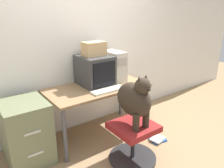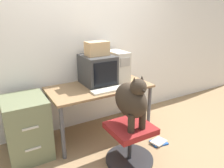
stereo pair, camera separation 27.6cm
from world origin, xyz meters
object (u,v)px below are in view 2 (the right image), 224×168
office_chair (130,143)px  cardboard_box (97,49)px  crt_monitor (98,70)px  pc_tower (117,66)px  filing_cabinet (27,127)px  dog (132,100)px  keyboard (109,90)px  book_stack_floor (159,142)px

office_chair → cardboard_box: cardboard_box is taller
crt_monitor → pc_tower: (0.34, 0.01, 0.01)m
filing_cabinet → cardboard_box: size_ratio=2.54×
dog → cardboard_box: size_ratio=2.08×
keyboard → filing_cabinet: bearing=167.7°
office_chair → cardboard_box: size_ratio=1.93×
pc_tower → office_chair: (-0.35, -0.87, -0.70)m
keyboard → crt_monitor: bearing=89.3°
pc_tower → cardboard_box: 0.44m
keyboard → dog: bearing=-91.4°
dog → filing_cabinet: 1.34m
pc_tower → dog: bearing=-112.0°
dog → book_stack_floor: bearing=10.2°
crt_monitor → filing_cabinet: crt_monitor is taller
filing_cabinet → cardboard_box: (1.04, 0.11, 0.87)m
dog → book_stack_floor: size_ratio=2.60×
pc_tower → office_chair: size_ratio=0.76×
crt_monitor → cardboard_box: 0.30m
book_stack_floor → crt_monitor: bearing=125.2°
pc_tower → office_chair: pc_tower is taller
dog → filing_cabinet: dog is taller
crt_monitor → cardboard_box: size_ratio=1.63×
pc_tower → office_chair: bearing=-112.1°
office_chair → cardboard_box: (0.02, 0.86, 0.99)m
crt_monitor → pc_tower: pc_tower is taller
keyboard → dog: (-0.01, -0.53, 0.06)m
pc_tower → filing_cabinet: 1.50m
pc_tower → dog: (-0.35, -0.88, -0.15)m
keyboard → cardboard_box: size_ratio=1.59×
book_stack_floor → filing_cabinet: bearing=157.3°
filing_cabinet → book_stack_floor: (1.58, -0.66, -0.36)m
office_chair → keyboard: bearing=88.6°
crt_monitor → book_stack_floor: 1.32m
pc_tower → cardboard_box: (-0.34, -0.01, 0.29)m
cardboard_box → book_stack_floor: (0.54, -0.77, -1.23)m
keyboard → cardboard_box: bearing=89.3°
crt_monitor → keyboard: 0.38m
keyboard → book_stack_floor: (0.54, -0.43, -0.73)m
dog → filing_cabinet: bearing=143.4°
keyboard → dog: dog is taller
pc_tower → keyboard: (-0.34, -0.34, -0.21)m
keyboard → office_chair: size_ratio=0.83×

